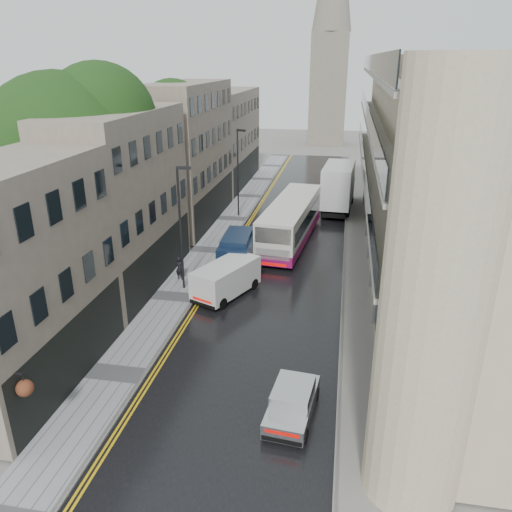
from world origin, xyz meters
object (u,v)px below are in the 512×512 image
(navy_van, at_px, (219,258))
(pedestrian, at_px, (179,268))
(silver_hatchback, at_px, (266,419))
(white_lorry, at_px, (324,191))
(tree_near, at_px, (68,182))
(white_van, at_px, (197,285))
(cream_bus, at_px, (264,234))
(lamp_post_far, at_px, (238,174))
(tree_far, at_px, (152,156))
(lamp_post_near, at_px, (181,230))

(navy_van, distance_m, pedestrian, 2.75)
(silver_hatchback, bearing_deg, white_lorry, 94.64)
(white_lorry, bearing_deg, tree_near, -124.58)
(white_van, bearing_deg, silver_hatchback, -37.32)
(cream_bus, distance_m, pedestrian, 7.42)
(navy_van, xyz_separation_m, lamp_post_far, (-1.68, 13.96, 2.73))
(tree_far, relative_size, cream_bus, 1.00)
(white_lorry, distance_m, white_van, 20.68)
(cream_bus, height_order, white_lorry, white_lorry)
(white_lorry, xyz_separation_m, lamp_post_far, (-7.81, -1.77, 1.75))
(tree_far, height_order, white_lorry, tree_far)
(white_van, height_order, pedestrian, white_van)
(white_van, xyz_separation_m, pedestrian, (-2.05, 2.74, -0.19))
(tree_near, bearing_deg, cream_bus, 33.69)
(cream_bus, bearing_deg, silver_hatchback, -75.24)
(lamp_post_far, bearing_deg, navy_van, -62.39)
(pedestrian, relative_size, lamp_post_far, 0.20)
(tree_near, relative_size, lamp_post_far, 1.75)
(white_lorry, distance_m, pedestrian, 18.95)
(white_lorry, height_order, white_van, white_lorry)
(tree_far, bearing_deg, tree_near, -91.32)
(tree_far, relative_size, lamp_post_far, 1.57)
(tree_far, bearing_deg, navy_van, -50.41)
(silver_hatchback, relative_size, navy_van, 0.73)
(tree_near, bearing_deg, lamp_post_near, 4.16)
(tree_near, bearing_deg, navy_van, 18.33)
(tree_far, relative_size, white_van, 2.61)
(silver_hatchback, distance_m, lamp_post_far, 29.70)
(silver_hatchback, height_order, lamp_post_far, lamp_post_far)
(lamp_post_near, bearing_deg, pedestrian, 107.21)
(lamp_post_far, bearing_deg, silver_hatchback, -55.09)
(tree_near, bearing_deg, silver_hatchback, -39.64)
(pedestrian, bearing_deg, lamp_post_far, -81.91)
(pedestrian, height_order, lamp_post_far, lamp_post_far)
(silver_hatchback, distance_m, white_van, 12.35)
(white_van, relative_size, pedestrian, 3.01)
(white_van, height_order, lamp_post_far, lamp_post_far)
(pedestrian, xyz_separation_m, lamp_post_near, (0.68, -1.28, 3.14))
(cream_bus, xyz_separation_m, pedestrian, (-4.83, -5.57, -0.81))
(white_lorry, bearing_deg, pedestrian, -113.18)
(pedestrian, distance_m, lamp_post_near, 3.46)
(silver_hatchback, height_order, pedestrian, pedestrian)
(tree_near, height_order, white_van, tree_near)
(tree_far, distance_m, pedestrian, 13.74)
(tree_near, height_order, lamp_post_near, tree_near)
(pedestrian, bearing_deg, tree_near, 27.16)
(white_van, bearing_deg, pedestrian, 150.52)
(tree_near, xyz_separation_m, silver_hatchback, (14.21, -11.77, -6.20))
(cream_bus, relative_size, white_van, 2.61)
(lamp_post_far, bearing_deg, pedestrian, -72.30)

